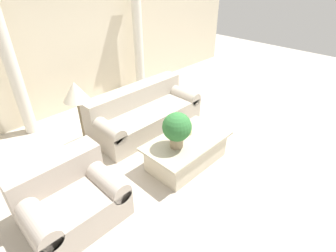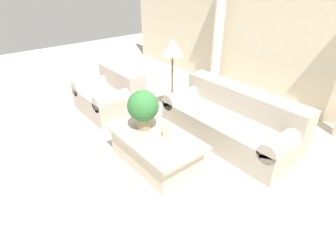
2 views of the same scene
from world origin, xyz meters
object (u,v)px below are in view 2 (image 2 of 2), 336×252
coffee_table (155,148)px  floor_lamp (173,51)px  sofa_long (231,120)px  potted_plant (143,107)px  loveseat (111,95)px

coffee_table → floor_lamp: (-1.11, 1.26, 0.96)m
sofa_long → potted_plant: (-0.51, -1.36, 0.47)m
sofa_long → potted_plant: size_ratio=3.87×
sofa_long → coffee_table: size_ratio=1.56×
sofa_long → potted_plant: bearing=-110.6°
sofa_long → loveseat: size_ratio=1.87×
loveseat → floor_lamp: floor_lamp is taller
loveseat → coffee_table: 1.92m
potted_plant → coffee_table: bearing=-0.2°
sofa_long → potted_plant: potted_plant is taller
potted_plant → floor_lamp: size_ratio=0.41×
coffee_table → floor_lamp: size_ratio=1.01×
sofa_long → coffee_table: bearing=-101.0°
loveseat → coffee_table: bearing=-10.5°
coffee_table → floor_lamp: floor_lamp is taller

